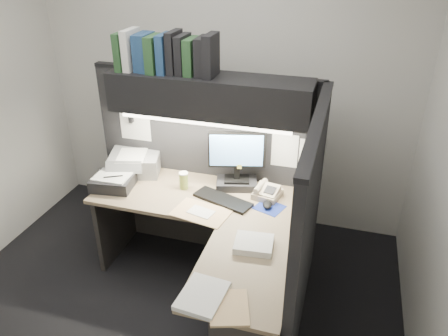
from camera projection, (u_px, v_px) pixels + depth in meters
The scene contains 21 objects.
floor at pixel (167, 310), 3.37m from camera, with size 3.50×3.50×0.00m, color black.
wall_back at pixel (222, 84), 4.01m from camera, with size 3.50×0.04×2.70m, color silver.
partition_back at pixel (207, 165), 3.78m from camera, with size 1.90×0.06×1.60m, color black.
partition_right at pixel (306, 234), 2.90m from camera, with size 0.06×1.50×1.60m, color black.
desk at pixel (219, 277), 3.05m from camera, with size 1.70×1.53×0.73m.
overhead_shelf at pixel (209, 95), 3.27m from camera, with size 1.55×0.34×0.30m, color black.
task_light_tube at pixel (204, 123), 3.23m from camera, with size 0.04×0.04×1.32m, color white.
monitor at pixel (237, 166), 3.50m from camera, with size 0.45×0.28×0.49m.
keyboard at pixel (223, 200), 3.39m from camera, with size 0.47×0.16×0.02m, color black.
mousepad at pixel (269, 207), 3.32m from camera, with size 0.20×0.18×0.00m, color navy.
mouse at pixel (267, 205), 3.31m from camera, with size 0.07×0.11×0.04m, color black.
telephone at pixel (267, 192), 3.44m from camera, with size 0.19×0.20×0.08m, color #B5A58B.
coffee_cup at pixel (184, 181), 3.54m from camera, with size 0.07×0.07×0.13m, color #B3AF47.
printer at pixel (135, 162), 3.80m from camera, with size 0.42×0.36×0.17m, color gray.
notebook_stack at pixel (113, 182), 3.56m from camera, with size 0.32×0.27×0.10m, color black.
open_folder at pixel (201, 213), 3.25m from camera, with size 0.41×0.27×0.01m, color tan.
paper_stack_a at pixel (254, 244), 2.88m from camera, with size 0.25×0.21×0.05m, color white.
paper_stack_b at pixel (202, 296), 2.48m from camera, with size 0.24×0.30×0.03m, color white.
manila_stack at pixel (229, 308), 2.41m from camera, with size 0.21×0.27×0.02m, color tan.
binder_row at pixel (167, 53), 3.21m from camera, with size 0.76×0.25×0.31m.
pinned_papers at pixel (240, 164), 3.25m from camera, with size 1.76×1.31×0.51m.
Camera 1 is at (1.13, -2.23, 2.55)m, focal length 35.00 mm.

